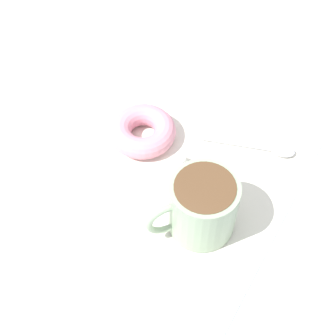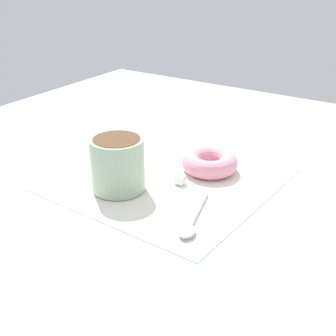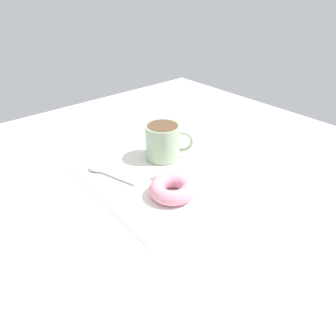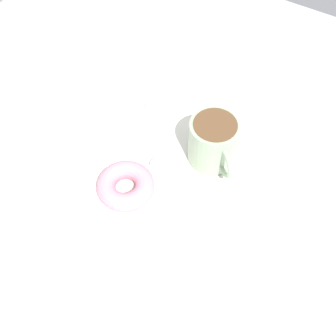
{
  "view_description": "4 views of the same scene",
  "coord_description": "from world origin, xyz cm",
  "px_view_note": "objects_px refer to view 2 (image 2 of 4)",
  "views": [
    {
      "loc": [
        -19.45,
        35.3,
        56.07
      ],
      "look_at": [
        -1.17,
        0.69,
        2.3
      ],
      "focal_mm": 50.0,
      "sensor_mm": 36.0,
      "label": 1
    },
    {
      "loc": [
        -62.49,
        -39.56,
        36.74
      ],
      "look_at": [
        -1.17,
        0.69,
        2.3
      ],
      "focal_mm": 50.0,
      "sensor_mm": 36.0,
      "label": 2
    },
    {
      "loc": [
        48.58,
        -42.32,
        42.31
      ],
      "look_at": [
        -1.17,
        0.69,
        2.3
      ],
      "focal_mm": 35.0,
      "sensor_mm": 36.0,
      "label": 3
    },
    {
      "loc": [
        39.58,
        24.45,
        69.97
      ],
      "look_at": [
        -1.17,
        0.69,
        2.3
      ],
      "focal_mm": 50.0,
      "sensor_mm": 36.0,
      "label": 4
    }
  ],
  "objects_px": {
    "coffee_cup": "(118,163)",
    "spoon": "(191,224)",
    "sugar_cube": "(180,180)",
    "donut": "(210,162)"
  },
  "relations": [
    {
      "from": "coffee_cup",
      "to": "sugar_cube",
      "type": "height_order",
      "value": "coffee_cup"
    },
    {
      "from": "spoon",
      "to": "sugar_cube",
      "type": "relative_size",
      "value": 9.46
    },
    {
      "from": "coffee_cup",
      "to": "sugar_cube",
      "type": "relative_size",
      "value": 7.28
    },
    {
      "from": "coffee_cup",
      "to": "spoon",
      "type": "relative_size",
      "value": 0.77
    },
    {
      "from": "donut",
      "to": "spoon",
      "type": "height_order",
      "value": "donut"
    },
    {
      "from": "coffee_cup",
      "to": "donut",
      "type": "relative_size",
      "value": 1.06
    },
    {
      "from": "coffee_cup",
      "to": "spoon",
      "type": "distance_m",
      "value": 0.17
    },
    {
      "from": "sugar_cube",
      "to": "donut",
      "type": "bearing_deg",
      "value": -13.54
    },
    {
      "from": "coffee_cup",
      "to": "sugar_cube",
      "type": "bearing_deg",
      "value": -48.15
    },
    {
      "from": "coffee_cup",
      "to": "donut",
      "type": "bearing_deg",
      "value": -33.9
    }
  ]
}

